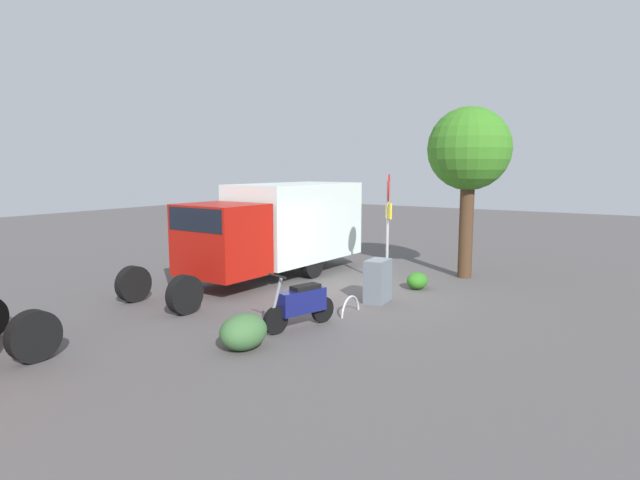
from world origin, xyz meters
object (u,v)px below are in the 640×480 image
Objects in this scene: box_truck_near at (275,226)px; motorcycle at (301,303)px; bike_rack_hoop at (350,314)px; stop_sign at (388,211)px; street_tree at (469,151)px; utility_cabinet at (378,281)px.

motorcycle is (3.74, 3.56, -1.05)m from box_truck_near.
bike_rack_hoop is (-1.45, 0.34, -0.52)m from motorcycle.
box_truck_near is at bearing -73.47° from stop_sign.
bike_rack_hoop is (3.25, 0.65, -2.08)m from stop_sign.
street_tree is (-2.13, 1.55, 1.69)m from stop_sign.
stop_sign is at bearing -36.09° from street_tree.
bike_rack_hoop is (1.29, -0.03, -0.53)m from utility_cabinet.
box_truck_near is at bearing -104.12° from utility_cabinet.
utility_cabinet is (0.99, 3.94, -1.04)m from box_truck_near.
bike_rack_hoop is at bearing -177.51° from motorcycle.
bike_rack_hoop is (5.38, -0.90, -3.77)m from street_tree.
street_tree reaches higher than utility_cabinet.
box_truck_near reaches higher than utility_cabinet.
street_tree reaches higher than box_truck_near.
street_tree is 6.63m from bike_rack_hoop.
stop_sign is (-0.97, 3.25, 0.51)m from box_truck_near.
box_truck_near is 4.19m from utility_cabinet.
box_truck_near is 5.27m from motorcycle.
motorcycle is 1.58m from bike_rack_hoop.
box_truck_near is at bearing -120.32° from bike_rack_hoop.
street_tree is at bearing -174.53° from motorcycle.
stop_sign is at bearing -168.64° from bike_rack_hoop.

